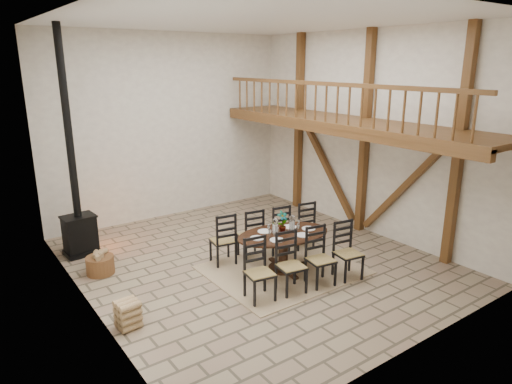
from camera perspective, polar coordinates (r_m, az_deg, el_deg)
ground at (r=10.18m, az=-0.27°, el=-8.56°), size 8.00×8.00×0.00m
room_shell at (r=10.06m, az=5.31°, el=9.00°), size 7.02×8.02×5.01m
rug at (r=9.75m, az=3.39°, el=-9.66°), size 3.00×2.50×0.02m
dining_table at (r=9.59m, az=3.42°, el=-7.51°), size 2.80×2.60×1.29m
wood_stove at (r=10.86m, az=-21.46°, el=-1.82°), size 0.75×0.60×5.00m
log_basket at (r=10.05m, az=-18.90°, el=-8.54°), size 0.57×0.57×0.47m
log_stack at (r=8.02m, az=-15.72°, el=-14.49°), size 0.39×0.40×0.49m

